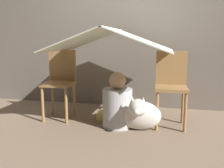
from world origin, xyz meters
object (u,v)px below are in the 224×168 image
person_front (117,105)px  chair_left (60,80)px  dog (139,114)px  chair_right (171,84)px

person_front → chair_left: bearing=166.6°
chair_left → dog: 1.13m
chair_right → dog: 0.53m
chair_left → chair_right: size_ratio=1.00×
chair_left → dog: (1.06, -0.27, -0.30)m
dog → person_front: bearing=163.7°
dog → chair_right: bearing=37.9°
chair_right → person_front: chair_right is taller
chair_right → dog: size_ratio=1.79×
chair_right → dog: chair_right is taller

